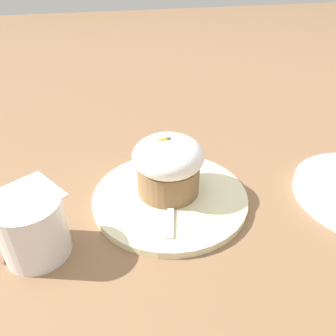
# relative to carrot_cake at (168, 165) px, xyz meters

# --- Properties ---
(ground_plane) EXTENTS (4.00, 4.00, 0.00)m
(ground_plane) POSITION_rel_carrot_cake_xyz_m (-0.00, 0.01, -0.06)
(ground_plane) COLOR #846042
(dessert_plate) EXTENTS (0.25, 0.25, 0.01)m
(dessert_plate) POSITION_rel_carrot_cake_xyz_m (-0.00, 0.01, -0.05)
(dessert_plate) COLOR beige
(dessert_plate) RESTS_ON ground_plane
(carrot_cake) EXTENTS (0.11, 0.11, 0.10)m
(carrot_cake) POSITION_rel_carrot_cake_xyz_m (0.00, 0.00, 0.00)
(carrot_cake) COLOR olive
(carrot_cake) RESTS_ON dessert_plate
(spoon) EXTENTS (0.05, 0.12, 0.01)m
(spoon) POSITION_rel_carrot_cake_xyz_m (0.00, 0.03, -0.05)
(spoon) COLOR silver
(spoon) RESTS_ON dessert_plate
(coffee_cup) EXTENTS (0.12, 0.08, 0.08)m
(coffee_cup) POSITION_rel_carrot_cake_xyz_m (0.20, 0.07, -0.02)
(coffee_cup) COLOR white
(coffee_cup) RESTS_ON ground_plane
(paper_napkin) EXTENTS (0.15, 0.15, 0.00)m
(paper_napkin) POSITION_rel_carrot_cake_xyz_m (0.23, -0.05, -0.06)
(paper_napkin) COLOR white
(paper_napkin) RESTS_ON ground_plane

